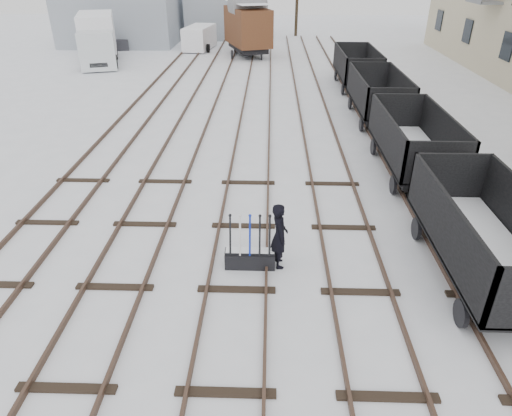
{
  "coord_description": "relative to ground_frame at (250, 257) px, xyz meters",
  "views": [
    {
      "loc": [
        0.75,
        -8.74,
        7.15
      ],
      "look_at": [
        0.41,
        2.01,
        1.2
      ],
      "focal_mm": 32.0,
      "sensor_mm": 36.0,
      "label": 1
    }
  ],
  "objects": [
    {
      "name": "crane",
      "position": [
        -12.98,
        31.87,
        2.44
      ],
      "size": [
        2.41,
        6.16,
        10.35
      ],
      "rotation": [
        0.0,
        0.0,
        0.19
      ],
      "color": "#323237",
      "rests_on": "ground"
    },
    {
      "name": "freight_wagon_d",
      "position": [
        5.71,
        18.95,
        0.58
      ],
      "size": [
        2.21,
        5.52,
        2.26
      ],
      "color": "black",
      "rests_on": "ground"
    },
    {
      "name": "worker",
      "position": [
        0.75,
        0.1,
        0.62
      ],
      "size": [
        0.53,
        0.72,
        1.81
      ],
      "primitive_type": "imported",
      "rotation": [
        0.0,
        0.0,
        1.73
      ],
      "color": "black",
      "rests_on": "ground"
    },
    {
      "name": "box_van_wagon",
      "position": [
        -1.44,
        28.91,
        2.06
      ],
      "size": [
        4.38,
        5.9,
        4.03
      ],
      "rotation": [
        0.0,
        0.0,
        0.34
      ],
      "color": "black",
      "rests_on": "ground"
    },
    {
      "name": "shed_right",
      "position": [
        -4.29,
        38.99,
        1.96
      ],
      "size": [
        7.0,
        6.0,
        4.5
      ],
      "color": "#99A2AD",
      "rests_on": "ground"
    },
    {
      "name": "panel_van",
      "position": [
        -5.74,
        31.64,
        0.72
      ],
      "size": [
        2.52,
        4.62,
        1.93
      ],
      "rotation": [
        0.0,
        0.0,
        -0.15
      ],
      "color": "white",
      "rests_on": "ground"
    },
    {
      "name": "tree_far_left",
      "position": [
        -0.22,
        40.99,
        2.79
      ],
      "size": [
        0.3,
        0.3,
        6.15
      ],
      "primitive_type": "cylinder",
      "color": "black",
      "rests_on": "ground"
    },
    {
      "name": "freight_wagon_c",
      "position": [
        5.71,
        12.55,
        0.58
      ],
      "size": [
        2.21,
        5.52,
        2.26
      ],
      "color": "black",
      "rests_on": "ground"
    },
    {
      "name": "lorry",
      "position": [
        -12.55,
        25.76,
        1.48
      ],
      "size": [
        3.91,
        7.91,
        3.44
      ],
      "rotation": [
        0.0,
        0.0,
        0.3
      ],
      "color": "black",
      "rests_on": "ground"
    },
    {
      "name": "ground_frame",
      "position": [
        0.0,
        0.0,
        0.0
      ],
      "size": [
        1.3,
        0.42,
        1.49
      ],
      "rotation": [
        0.0,
        0.0,
        -0.0
      ],
      "color": "black",
      "rests_on": "ground"
    },
    {
      "name": "ground",
      "position": [
        -0.29,
        -1.01,
        -0.28
      ],
      "size": [
        120.0,
        120.0,
        0.0
      ],
      "primitive_type": "plane",
      "color": "white",
      "rests_on": "ground"
    },
    {
      "name": "tracks",
      "position": [
        -0.29,
        12.67,
        -0.21
      ],
      "size": [
        13.9,
        52.0,
        0.16
      ],
      "color": "black",
      "rests_on": "ground"
    },
    {
      "name": "freight_wagon_b",
      "position": [
        5.71,
        6.15,
        0.58
      ],
      "size": [
        2.21,
        5.52,
        2.26
      ],
      "color": "black",
      "rests_on": "ground"
    },
    {
      "name": "shed_left",
      "position": [
        -13.29,
        34.99,
        1.76
      ],
      "size": [
        10.0,
        8.0,
        4.1
      ],
      "color": "#99A2AD",
      "rests_on": "ground"
    },
    {
      "name": "freight_wagon_a",
      "position": [
        5.71,
        -0.25,
        0.58
      ],
      "size": [
        2.21,
        5.52,
        2.26
      ],
      "color": "black",
      "rests_on": "ground"
    }
  ]
}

